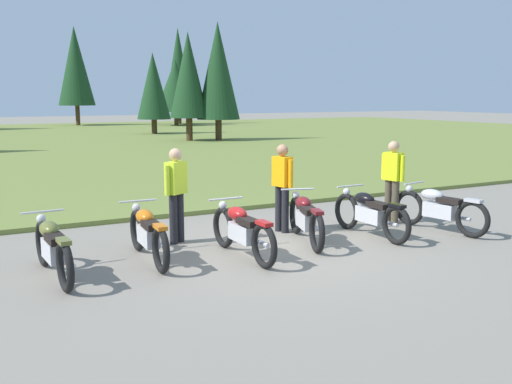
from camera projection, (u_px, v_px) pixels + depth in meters
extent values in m
plane|color=gray|center=(273.00, 250.00, 9.78)|extent=(140.00, 140.00, 0.00)
cube|color=olive|center=(44.00, 143.00, 31.77)|extent=(80.00, 44.00, 0.10)
cylinder|color=#47331E|center=(176.00, 119.00, 49.29)|extent=(0.36, 0.36, 1.27)
cone|color=#193D1E|center=(176.00, 86.00, 48.84)|extent=(3.40, 3.40, 4.31)
cylinder|color=#47331E|center=(189.00, 130.00, 32.37)|extent=(0.36, 0.36, 1.37)
cone|color=#193D1E|center=(188.00, 75.00, 31.87)|extent=(2.12, 2.12, 4.65)
cylinder|color=#47331E|center=(78.00, 116.00, 49.51)|extent=(0.36, 0.36, 1.78)
cone|color=#193D1E|center=(75.00, 66.00, 48.83)|extent=(3.03, 3.03, 6.55)
cylinder|color=#47331E|center=(154.00, 127.00, 38.41)|extent=(0.36, 0.36, 1.06)
cone|color=#193D1E|center=(153.00, 86.00, 37.98)|extent=(2.21, 2.21, 4.30)
cylinder|color=#47331E|center=(219.00, 131.00, 32.74)|extent=(0.36, 0.36, 1.27)
cone|color=#193D1E|center=(218.00, 71.00, 32.20)|extent=(2.41, 2.41, 5.33)
cylinder|color=#47331E|center=(179.00, 117.00, 51.91)|extent=(0.36, 0.36, 1.46)
cone|color=#193D1E|center=(178.00, 69.00, 51.22)|extent=(2.51, 2.51, 6.99)
torus|color=black|center=(43.00, 244.00, 8.80)|extent=(0.14, 0.70, 0.70)
torus|color=black|center=(65.00, 266.00, 7.62)|extent=(0.14, 0.70, 0.70)
cube|color=silver|center=(53.00, 251.00, 8.20)|extent=(0.23, 0.65, 0.28)
ellipsoid|color=brown|center=(49.00, 229.00, 8.31)|extent=(0.29, 0.49, 0.22)
cube|color=black|center=(56.00, 239.00, 7.98)|extent=(0.25, 0.49, 0.10)
cube|color=brown|center=(64.00, 241.00, 7.57)|extent=(0.16, 0.33, 0.06)
cylinder|color=silver|center=(42.00, 212.00, 8.64)|extent=(0.62, 0.07, 0.03)
sphere|color=silver|center=(41.00, 219.00, 8.76)|extent=(0.14, 0.14, 0.14)
cylinder|color=silver|center=(69.00, 261.00, 8.04)|extent=(0.10, 0.55, 0.07)
torus|color=black|center=(137.00, 230.00, 9.69)|extent=(0.13, 0.70, 0.70)
torus|color=black|center=(161.00, 250.00, 8.44)|extent=(0.13, 0.70, 0.70)
cube|color=silver|center=(148.00, 236.00, 9.06)|extent=(0.23, 0.65, 0.28)
ellipsoid|color=orange|center=(145.00, 216.00, 9.18)|extent=(0.28, 0.49, 0.22)
cube|color=black|center=(151.00, 225.00, 8.83)|extent=(0.24, 0.49, 0.10)
cube|color=orange|center=(160.00, 227.00, 8.39)|extent=(0.16, 0.33, 0.06)
cylinder|color=silver|center=(138.00, 201.00, 9.52)|extent=(0.62, 0.06, 0.03)
sphere|color=silver|center=(136.00, 207.00, 9.65)|extent=(0.14, 0.14, 0.14)
cylinder|color=silver|center=(162.00, 246.00, 8.87)|extent=(0.10, 0.55, 0.07)
torus|color=black|center=(223.00, 227.00, 9.89)|extent=(0.11, 0.70, 0.70)
torus|color=black|center=(264.00, 246.00, 8.68)|extent=(0.11, 0.70, 0.70)
cube|color=silver|center=(242.00, 233.00, 9.28)|extent=(0.21, 0.64, 0.28)
ellipsoid|color=#AD1919|center=(237.00, 214.00, 9.39)|extent=(0.27, 0.48, 0.22)
cube|color=black|center=(249.00, 222.00, 9.05)|extent=(0.23, 0.48, 0.10)
cube|color=#AD1919|center=(264.00, 223.00, 8.63)|extent=(0.14, 0.32, 0.06)
cylinder|color=silver|center=(226.00, 199.00, 9.72)|extent=(0.62, 0.04, 0.03)
sphere|color=silver|center=(223.00, 205.00, 9.85)|extent=(0.14, 0.14, 0.14)
cylinder|color=silver|center=(259.00, 242.00, 9.10)|extent=(0.08, 0.55, 0.07)
torus|color=black|center=(296.00, 215.00, 10.90)|extent=(0.31, 0.70, 0.70)
torus|color=black|center=(317.00, 232.00, 9.54)|extent=(0.31, 0.70, 0.70)
cube|color=silver|center=(306.00, 220.00, 10.22)|extent=(0.39, 0.67, 0.28)
ellipsoid|color=maroon|center=(303.00, 203.00, 10.34)|extent=(0.39, 0.54, 0.22)
cube|color=black|center=(309.00, 210.00, 9.97)|extent=(0.36, 0.52, 0.10)
cube|color=maroon|center=(317.00, 212.00, 9.49)|extent=(0.23, 0.35, 0.06)
cylinder|color=silver|center=(298.00, 189.00, 10.72)|extent=(0.60, 0.22, 0.03)
sphere|color=silver|center=(296.00, 195.00, 10.86)|extent=(0.14, 0.14, 0.14)
cylinder|color=silver|center=(318.00, 229.00, 9.97)|extent=(0.23, 0.55, 0.07)
torus|color=black|center=(347.00, 211.00, 11.29)|extent=(0.11, 0.70, 0.70)
torus|color=black|center=(396.00, 225.00, 10.08)|extent=(0.11, 0.70, 0.70)
cube|color=silver|center=(370.00, 215.00, 10.67)|extent=(0.21, 0.64, 0.28)
ellipsoid|color=black|center=(364.00, 198.00, 10.78)|extent=(0.27, 0.48, 0.22)
cube|color=black|center=(379.00, 205.00, 10.45)|extent=(0.23, 0.48, 0.10)
cube|color=black|center=(397.00, 206.00, 10.02)|extent=(0.14, 0.32, 0.06)
cylinder|color=silver|center=(351.00, 186.00, 11.12)|extent=(0.62, 0.04, 0.03)
sphere|color=silver|center=(347.00, 192.00, 11.24)|extent=(0.14, 0.14, 0.14)
cylinder|color=silver|center=(387.00, 223.00, 10.50)|extent=(0.08, 0.55, 0.07)
torus|color=black|center=(409.00, 208.00, 11.64)|extent=(0.22, 0.71, 0.70)
torus|color=black|center=(472.00, 219.00, 10.55)|extent=(0.22, 0.71, 0.70)
cube|color=silver|center=(439.00, 210.00, 11.09)|extent=(0.31, 0.67, 0.28)
ellipsoid|color=#B7B7BC|center=(432.00, 195.00, 11.18)|extent=(0.34, 0.52, 0.22)
cube|color=black|center=(450.00, 201.00, 10.88)|extent=(0.30, 0.51, 0.10)
cube|color=#B7B7BC|center=(474.00, 201.00, 10.50)|extent=(0.19, 0.34, 0.06)
cylinder|color=silver|center=(414.00, 183.00, 11.48)|extent=(0.62, 0.14, 0.03)
sphere|color=silver|center=(409.00, 189.00, 11.59)|extent=(0.14, 0.14, 0.14)
cylinder|color=silver|center=(457.00, 217.00, 10.96)|extent=(0.17, 0.55, 0.07)
cylinder|color=black|center=(279.00, 208.00, 11.09)|extent=(0.14, 0.14, 0.88)
cylinder|color=black|center=(285.00, 210.00, 10.95)|extent=(0.14, 0.14, 0.88)
cube|color=orange|center=(282.00, 171.00, 10.90)|extent=(0.29, 0.40, 0.56)
sphere|color=#9E7051|center=(282.00, 150.00, 10.84)|extent=(0.22, 0.22, 0.22)
cylinder|color=orange|center=(274.00, 171.00, 11.08)|extent=(0.09, 0.09, 0.52)
cylinder|color=orange|center=(291.00, 174.00, 10.73)|extent=(0.09, 0.09, 0.52)
cylinder|color=#4C4233|center=(388.00, 201.00, 11.88)|extent=(0.14, 0.14, 0.88)
cylinder|color=#4C4233|center=(395.00, 202.00, 11.74)|extent=(0.14, 0.14, 0.88)
cube|color=#D8EA19|center=(393.00, 166.00, 11.69)|extent=(0.29, 0.40, 0.56)
sphere|color=tan|center=(394.00, 146.00, 11.63)|extent=(0.22, 0.22, 0.22)
cylinder|color=#D8EA19|center=(384.00, 166.00, 11.87)|extent=(0.09, 0.09, 0.52)
cylinder|color=#D8EA19|center=(402.00, 168.00, 11.52)|extent=(0.09, 0.09, 0.52)
cylinder|color=black|center=(180.00, 217.00, 10.26)|extent=(0.14, 0.14, 0.88)
cylinder|color=black|center=(173.00, 219.00, 10.11)|extent=(0.14, 0.14, 0.88)
cube|color=#C6E52D|center=(176.00, 178.00, 10.07)|extent=(0.42, 0.37, 0.56)
sphere|color=tan|center=(175.00, 155.00, 10.00)|extent=(0.22, 0.22, 0.22)
cylinder|color=#C6E52D|center=(184.00, 177.00, 10.26)|extent=(0.09, 0.09, 0.52)
cylinder|color=#C6E52D|center=(167.00, 180.00, 9.88)|extent=(0.09, 0.09, 0.52)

